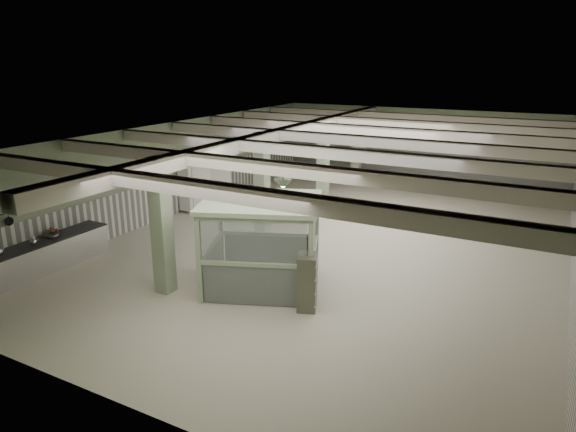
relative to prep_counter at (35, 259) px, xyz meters
The scene contains 30 objects.
floor 9.49m from the prep_counter, 46.36° to the left, with size 20.00×20.00×0.00m, color beige.
ceiling 9.98m from the prep_counter, 46.36° to the left, with size 14.00×20.00×0.02m, color beige.
wall_back 18.13m from the prep_counter, 68.80° to the left, with size 14.00×0.02×3.60m, color #9BAB89.
wall_front 7.38m from the prep_counter, 25.65° to the right, with size 14.00×0.02×3.60m, color #9BAB89.
wall_left 7.00m from the prep_counter, 93.84° to the left, with size 0.02×20.00×3.60m, color #9BAB89.
wainscot_left 6.88m from the prep_counter, 93.63° to the left, with size 0.05×19.90×1.50m, color white.
wainscot_right 15.16m from the prep_counter, 26.91° to the left, with size 0.05×19.90×1.50m, color white.
wainscot_back 18.06m from the prep_counter, 68.77° to the left, with size 13.90×0.05×1.50m, color white.
girder 8.48m from the prep_counter, 59.50° to the left, with size 0.45×19.90×0.40m, color beige.
beam_a 7.21m from the prep_counter, ahead, with size 13.90×0.35×0.32m, color beige.
beam_b 7.42m from the prep_counter, 15.87° to the left, with size 13.90×0.35×0.32m, color beige.
beam_c 8.40m from the prep_counter, 33.68° to the left, with size 13.90×0.35×0.32m, color beige.
beam_d 9.93m from the prep_counter, 46.36° to the left, with size 13.90×0.35×0.32m, color beige.
beam_e 11.79m from the prep_counter, 55.05° to the left, with size 13.90×0.35×0.32m, color beige.
beam_f 13.86m from the prep_counter, 61.12° to the left, with size 13.90×0.35×0.32m, color beige.
beam_g 16.05m from the prep_counter, 65.51° to the left, with size 13.90×0.35×0.32m, color beige.
column_a 4.34m from the prep_counter, 12.00° to the left, with size 0.42×0.42×3.60m, color #97AC8B.
column_b 7.24m from the prep_counter, 55.41° to the left, with size 0.42×0.42×3.60m, color #97AC8B.
column_c 11.66m from the prep_counter, 69.59° to the left, with size 0.42×0.42×3.60m, color #97AC8B.
column_d 15.46m from the prep_counter, 74.79° to the left, with size 0.42×0.42×3.60m, color #97AC8B.
pendant_front 7.73m from the prep_counter, 14.79° to the left, with size 0.44×0.44×0.22m, color #313F2F.
pendant_mid 10.51m from the prep_counter, 46.27° to the left, with size 0.44×0.44×0.22m, color #313F2F.
pendant_back 14.46m from the prep_counter, 60.33° to the left, with size 0.44×0.44×0.22m, color #313F2F.
prep_counter is the anchor object (origin of this frame).
pitcher_near 0.60m from the prep_counter, 24.37° to the right, with size 0.18×0.21×0.27m, color silver, non-canonical shape.
veg_colander 0.90m from the prep_counter, 99.30° to the left, with size 0.48×0.48×0.22m, color #3D3D42, non-canonical shape.
skillet_far 1.27m from the prep_counter, 133.20° to the right, with size 0.25×0.25×0.03m, color black.
walkin_cooler 7.88m from the prep_counter, 90.61° to the left, with size 1.01×2.19×2.01m.
guard_booth 6.67m from the prep_counter, 20.77° to the left, with size 3.74×3.48×2.42m.
filing_cabinet 7.97m from the prep_counter, 12.64° to the left, with size 0.45×0.65×1.40m, color #5A5D4D.
Camera 1 is at (6.22, -15.45, 5.90)m, focal length 32.00 mm.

